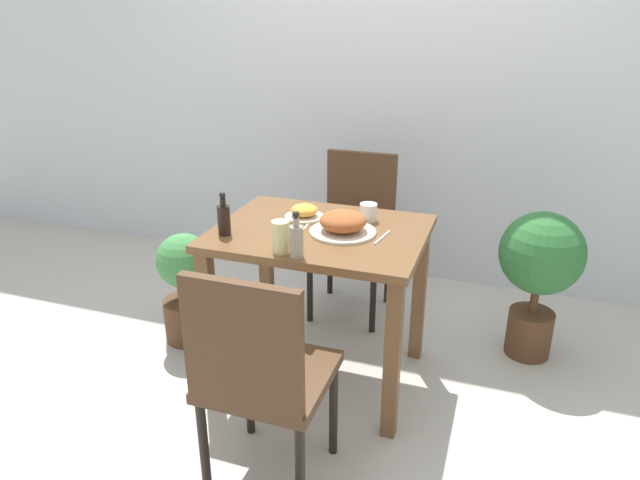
% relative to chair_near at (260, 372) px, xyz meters
% --- Properties ---
extents(ground_plane, '(16.00, 16.00, 0.00)m').
position_rel_chair_near_xyz_m(ground_plane, '(-0.04, 0.74, -0.51)').
color(ground_plane, '#B7B2A8').
extents(wall_back, '(8.00, 0.05, 2.60)m').
position_rel_chair_near_xyz_m(wall_back, '(-0.04, 2.02, 0.79)').
color(wall_back, silver).
rests_on(wall_back, ground_plane).
extents(dining_table, '(0.91, 0.71, 0.75)m').
position_rel_chair_near_xyz_m(dining_table, '(-0.04, 0.74, 0.11)').
color(dining_table, brown).
rests_on(dining_table, ground_plane).
extents(chair_near, '(0.42, 0.42, 0.90)m').
position_rel_chair_near_xyz_m(chair_near, '(0.00, 0.00, 0.00)').
color(chair_near, '#4C331E').
rests_on(chair_near, ground_plane).
extents(chair_far, '(0.42, 0.42, 0.90)m').
position_rel_chair_near_xyz_m(chair_far, '(-0.08, 1.46, 0.00)').
color(chair_far, '#4C331E').
rests_on(chair_far, ground_plane).
extents(food_plate, '(0.29, 0.29, 0.10)m').
position_rel_chair_near_xyz_m(food_plate, '(0.07, 0.73, 0.28)').
color(food_plate, beige).
rests_on(food_plate, dining_table).
extents(side_plate, '(0.18, 0.18, 0.07)m').
position_rel_chair_near_xyz_m(side_plate, '(-0.16, 0.85, 0.27)').
color(side_plate, beige).
rests_on(side_plate, dining_table).
extents(drink_cup, '(0.08, 0.08, 0.08)m').
position_rel_chair_near_xyz_m(drink_cup, '(0.13, 0.92, 0.28)').
color(drink_cup, silver).
rests_on(drink_cup, dining_table).
extents(juice_glass, '(0.07, 0.07, 0.13)m').
position_rel_chair_near_xyz_m(juice_glass, '(-0.11, 0.46, 0.30)').
color(juice_glass, beige).
rests_on(juice_glass, dining_table).
extents(sauce_bottle, '(0.05, 0.05, 0.19)m').
position_rel_chair_near_xyz_m(sauce_bottle, '(-0.41, 0.55, 0.31)').
color(sauce_bottle, black).
rests_on(sauce_bottle, dining_table).
extents(condiment_bottle, '(0.05, 0.05, 0.19)m').
position_rel_chair_near_xyz_m(condiment_bottle, '(-0.03, 0.43, 0.31)').
color(condiment_bottle, gray).
rests_on(condiment_bottle, dining_table).
extents(fork_utensil, '(0.02, 0.19, 0.00)m').
position_rel_chair_near_xyz_m(fork_utensil, '(-0.11, 0.73, 0.24)').
color(fork_utensil, silver).
rests_on(fork_utensil, dining_table).
extents(spoon_utensil, '(0.04, 0.16, 0.00)m').
position_rel_chair_near_xyz_m(spoon_utensil, '(0.24, 0.73, 0.24)').
color(spoon_utensil, silver).
rests_on(spoon_utensil, dining_table).
extents(potted_plant_left, '(0.28, 0.28, 0.59)m').
position_rel_chair_near_xyz_m(potted_plant_left, '(-0.81, 0.83, -0.20)').
color(potted_plant_left, '#51331E').
rests_on(potted_plant_left, ground_plane).
extents(potted_plant_right, '(0.40, 0.40, 0.76)m').
position_rel_chair_near_xyz_m(potted_plant_right, '(0.90, 1.26, -0.02)').
color(potted_plant_right, '#51331E').
rests_on(potted_plant_right, ground_plane).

